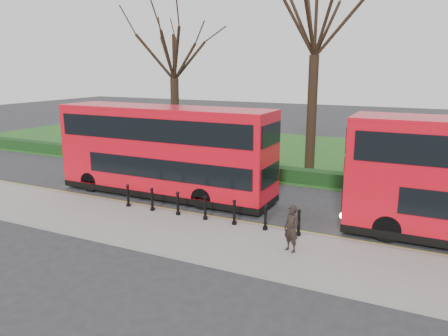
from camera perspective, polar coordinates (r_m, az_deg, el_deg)
The scene contains 12 objects.
ground at distance 20.09m, azimuth -2.23°, elevation -5.68°, with size 120.00×120.00×0.00m, color #28282B.
pavement at distance 17.65m, azimuth -6.93°, elevation -8.22°, with size 60.00×4.00×0.15m, color gray.
kerb at distance 19.25m, azimuth -3.66°, elevation -6.32°, with size 60.00×0.25×0.16m, color slate.
grass_verge at distance 33.61m, azimuth 10.05°, elevation 1.85°, with size 60.00×18.00×0.06m, color #1E521B.
hedge at distance 25.93m, azimuth 4.94°, elevation -0.48°, with size 60.00×0.90×0.80m, color black.
yellow_line_outer at distance 19.51m, azimuth -3.22°, elevation -6.25°, with size 60.00×0.10×0.01m, color yellow.
yellow_line_inner at distance 19.68m, azimuth -2.93°, elevation -6.08°, with size 60.00×0.10×0.01m, color yellow.
tree_left at distance 31.73m, azimuth -6.60°, elevation 14.87°, with size 6.60×6.60×10.32m.
tree_mid at distance 27.80m, azimuth 11.95°, elevation 19.04°, with size 8.33×8.33×13.02m.
bollard_row at distance 18.47m, azimuth -2.47°, elevation -5.26°, with size 8.28×0.15×1.00m.
bus_lead at distance 22.19m, azimuth -7.82°, elevation 2.12°, with size 11.39×2.62×4.53m.
pedestrian at distance 15.45m, azimuth 8.80°, elevation -7.82°, with size 0.61×0.40×1.67m, color black.
Camera 1 is at (9.11, -16.70, 6.46)m, focal length 35.00 mm.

